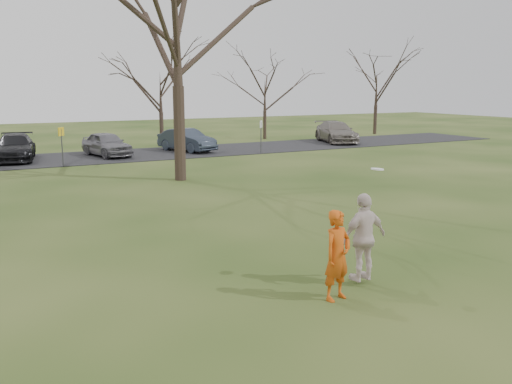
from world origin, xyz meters
TOP-DOWN VIEW (x-y plane):
  - ground at (0.00, 0.00)m, footprint 120.00×120.00m
  - parking_strip at (0.00, 25.00)m, footprint 62.00×6.50m
  - player_defender at (-0.26, 0.11)m, footprint 0.75×0.58m
  - car_3 at (-4.04, 25.55)m, footprint 2.86×5.35m
  - car_4 at (1.04, 25.05)m, footprint 2.56×4.54m
  - car_5 at (6.23, 25.16)m, footprint 2.85×4.65m
  - car_7 at (18.26, 25.26)m, footprint 3.62×5.68m
  - catching_play at (0.75, 0.54)m, footprint 1.13×0.51m
  - sign_yellow at (-2.00, 22.00)m, footprint 0.35×0.35m
  - sign_white at (10.00, 22.00)m, footprint 0.35×0.35m
  - big_tree at (2.00, 15.00)m, footprint 9.00×9.00m
  - small_tree_row at (4.38, 30.06)m, footprint 55.00×5.90m

SIDE VIEW (x-z plane):
  - ground at x=0.00m, z-range 0.00..0.00m
  - parking_strip at x=0.00m, z-range 0.00..0.04m
  - car_5 at x=6.23m, z-range 0.04..1.49m
  - car_4 at x=1.04m, z-range 0.04..1.50m
  - car_3 at x=-4.04m, z-range 0.04..1.52m
  - car_7 at x=18.26m, z-range 0.04..1.57m
  - player_defender at x=-0.26m, z-range 0.00..1.82m
  - catching_play at x=0.75m, z-range -0.16..2.26m
  - sign_yellow at x=-2.00m, z-range 0.41..2.49m
  - sign_white at x=10.00m, z-range 0.41..2.49m
  - small_tree_row at x=4.38m, z-range -0.36..8.14m
  - big_tree at x=2.00m, z-range 0.00..14.00m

